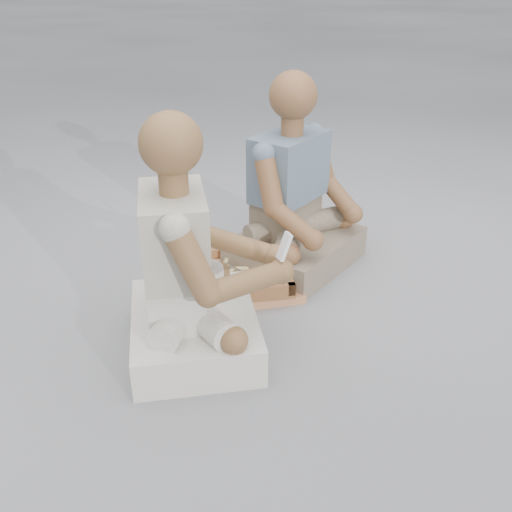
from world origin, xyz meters
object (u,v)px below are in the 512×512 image
object	(u,v)px
tool_tray	(229,276)
craftsman	(190,276)
companion	(295,205)
carved_panel	(231,285)

from	to	relation	value
tool_tray	craftsman	world-z (taller)	craftsman
tool_tray	companion	world-z (taller)	companion
craftsman	companion	xyz separation A→B (m)	(0.69, 0.55, -0.00)
companion	craftsman	bearing A→B (deg)	5.22
craftsman	companion	distance (m)	0.88
carved_panel	craftsman	bearing A→B (deg)	-125.72
craftsman	carved_panel	bearing A→B (deg)	154.19
carved_panel	tool_tray	world-z (taller)	tool_tray
companion	tool_tray	bearing A→B (deg)	-13.61
craftsman	companion	world-z (taller)	companion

